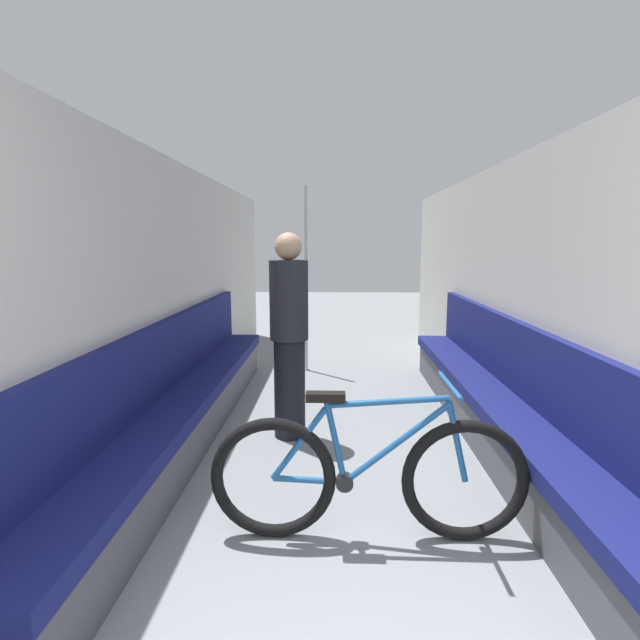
{
  "coord_description": "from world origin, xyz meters",
  "views": [
    {
      "loc": [
        -0.04,
        -0.45,
        1.54
      ],
      "look_at": [
        -0.16,
        3.58,
        0.91
      ],
      "focal_mm": 28.0,
      "sensor_mm": 36.0,
      "label": 1
    }
  ],
  "objects_px": {
    "bench_seat_row_left": "(184,405)",
    "bicycle": "(368,476)",
    "passenger_standing": "(289,334)",
    "bench_seat_row_right": "(499,408)",
    "grab_pole_near": "(306,283)"
  },
  "relations": [
    {
      "from": "bicycle",
      "to": "passenger_standing",
      "type": "relative_size",
      "value": 1.02
    },
    {
      "from": "bench_seat_row_left",
      "to": "bicycle",
      "type": "xyz_separation_m",
      "value": [
        1.32,
        -1.18,
        0.03
      ]
    },
    {
      "from": "bench_seat_row_right",
      "to": "bicycle",
      "type": "relative_size",
      "value": 2.78
    },
    {
      "from": "bench_seat_row_left",
      "to": "bicycle",
      "type": "relative_size",
      "value": 2.78
    },
    {
      "from": "bicycle",
      "to": "grab_pole_near",
      "type": "distance_m",
      "value": 3.59
    },
    {
      "from": "grab_pole_near",
      "to": "passenger_standing",
      "type": "height_order",
      "value": "grab_pole_near"
    },
    {
      "from": "bench_seat_row_left",
      "to": "bench_seat_row_right",
      "type": "bearing_deg",
      "value": 0.0
    },
    {
      "from": "bench_seat_row_left",
      "to": "passenger_standing",
      "type": "xyz_separation_m",
      "value": [
        0.79,
        0.21,
        0.52
      ]
    },
    {
      "from": "grab_pole_near",
      "to": "bench_seat_row_right",
      "type": "bearing_deg",
      "value": -55.55
    },
    {
      "from": "bench_seat_row_right",
      "to": "grab_pole_near",
      "type": "distance_m",
      "value": 2.88
    },
    {
      "from": "bench_seat_row_left",
      "to": "bench_seat_row_right",
      "type": "relative_size",
      "value": 1.0
    },
    {
      "from": "bench_seat_row_right",
      "to": "grab_pole_near",
      "type": "height_order",
      "value": "grab_pole_near"
    },
    {
      "from": "bench_seat_row_left",
      "to": "passenger_standing",
      "type": "distance_m",
      "value": 0.97
    },
    {
      "from": "bench_seat_row_right",
      "to": "bicycle",
      "type": "height_order",
      "value": "bench_seat_row_right"
    },
    {
      "from": "bench_seat_row_right",
      "to": "passenger_standing",
      "type": "height_order",
      "value": "passenger_standing"
    }
  ]
}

